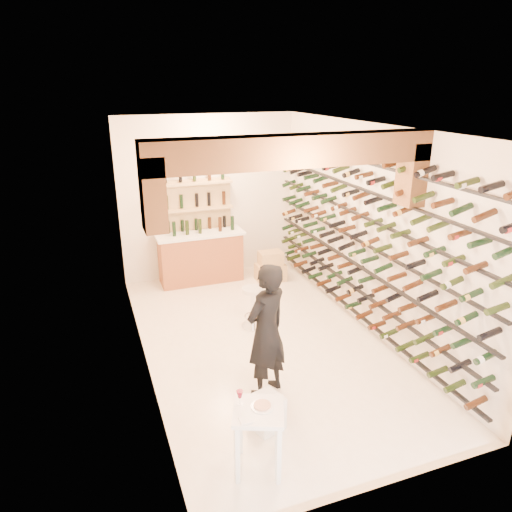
{
  "coord_description": "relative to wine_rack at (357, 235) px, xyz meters",
  "views": [
    {
      "loc": [
        -2.3,
        -5.95,
        3.75
      ],
      "look_at": [
        0.0,
        0.3,
        1.3
      ],
      "focal_mm": 33.25,
      "sensor_mm": 36.0,
      "label": 1
    }
  ],
  "objects": [
    {
      "name": "white_stool",
      "position": [
        -2.17,
        -1.8,
        -1.34
      ],
      "size": [
        0.41,
        0.41,
        0.41
      ],
      "primitive_type": "cube",
      "rotation": [
        0.0,
        0.0,
        0.3
      ],
      "color": "white",
      "rests_on": "ground"
    },
    {
      "name": "room_shell",
      "position": [
        -1.53,
        -0.26,
        0.7
      ],
      "size": [
        3.52,
        6.02,
        3.21
      ],
      "color": "silver",
      "rests_on": "ground"
    },
    {
      "name": "person",
      "position": [
        -1.94,
        -1.18,
        -0.67
      ],
      "size": [
        0.77,
        0.67,
        1.76
      ],
      "primitive_type": "imported",
      "rotation": [
        0.0,
        0.0,
        3.61
      ],
      "color": "black",
      "rests_on": "ground"
    },
    {
      "name": "back_shelving",
      "position": [
        -1.83,
        2.89,
        -0.38
      ],
      "size": [
        1.4,
        0.31,
        2.73
      ],
      "color": "tan",
      "rests_on": "ground"
    },
    {
      "name": "tasting_table",
      "position": [
        -2.48,
        -2.34,
        -0.96
      ],
      "size": [
        0.65,
        0.65,
        0.88
      ],
      "rotation": [
        0.0,
        0.0,
        -0.39
      ],
      "color": "white",
      "rests_on": "ground"
    },
    {
      "name": "crate_upper",
      "position": [
        -0.52,
        2.2,
        -1.08
      ],
      "size": [
        0.46,
        0.32,
        0.27
      ],
      "primitive_type": "cube",
      "rotation": [
        0.0,
        0.0,
        -0.02
      ],
      "color": "tan",
      "rests_on": "crate_lower"
    },
    {
      "name": "crate_lower",
      "position": [
        -0.52,
        2.2,
        -1.38
      ],
      "size": [
        0.57,
        0.4,
        0.34
      ],
      "primitive_type": "cube",
      "rotation": [
        0.0,
        0.0,
        0.01
      ],
      "color": "tan",
      "rests_on": "ground"
    },
    {
      "name": "chrome_barstool",
      "position": [
        -1.52,
        0.5,
        -1.15
      ],
      "size": [
        0.36,
        0.36,
        0.69
      ],
      "rotation": [
        0.0,
        0.0,
        -0.18
      ],
      "color": "silver",
      "rests_on": "ground"
    },
    {
      "name": "wine_rack",
      "position": [
        0.0,
        0.0,
        0.0
      ],
      "size": [
        0.32,
        5.7,
        2.56
      ],
      "color": "black",
      "rests_on": "ground"
    },
    {
      "name": "back_counter",
      "position": [
        -1.83,
        2.65,
        -1.02
      ],
      "size": [
        1.7,
        0.62,
        1.29
      ],
      "color": "#9C5530",
      "rests_on": "ground"
    },
    {
      "name": "ground",
      "position": [
        -1.53,
        0.0,
        -1.55
      ],
      "size": [
        6.0,
        6.0,
        0.0
      ],
      "primitive_type": "plane",
      "color": "white",
      "rests_on": "ground"
    }
  ]
}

